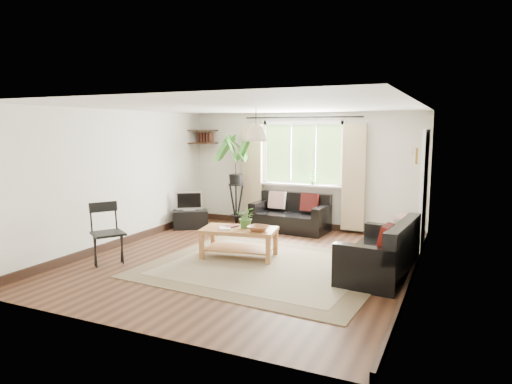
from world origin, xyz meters
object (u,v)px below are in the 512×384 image
at_px(palm_stand, 236,180).
at_px(folding_chair, 108,235).
at_px(sofa_back, 290,213).
at_px(sofa_right, 379,249).
at_px(coffee_table, 239,243).
at_px(tv_stand, 191,219).

xyz_separation_m(palm_stand, folding_chair, (-0.47, -3.36, -0.51)).
bearing_deg(sofa_back, palm_stand, -176.79).
bearing_deg(sofa_right, palm_stand, -117.84).
xyz_separation_m(sofa_back, palm_stand, (-1.22, 0.00, 0.62)).
relative_size(sofa_back, coffee_table, 1.30).
bearing_deg(sofa_right, tv_stand, -105.52).
xyz_separation_m(sofa_back, folding_chair, (-1.70, -3.35, 0.11)).
bearing_deg(tv_stand, sofa_back, -15.69).
xyz_separation_m(tv_stand, folding_chair, (0.28, -2.72, 0.28)).
bearing_deg(coffee_table, palm_stand, 118.11).
height_order(tv_stand, palm_stand, palm_stand).
bearing_deg(coffee_table, folding_chair, -144.11).
bearing_deg(palm_stand, folding_chair, -98.05).
xyz_separation_m(sofa_back, sofa_right, (2.15, -2.17, 0.02)).
height_order(sofa_back, tv_stand, sofa_back).
bearing_deg(palm_stand, tv_stand, -139.86).
xyz_separation_m(tv_stand, palm_stand, (0.75, 0.63, 0.79)).
distance_m(sofa_back, palm_stand, 1.37).
distance_m(sofa_back, folding_chair, 3.76).
xyz_separation_m(sofa_back, tv_stand, (-1.97, -0.63, -0.17)).
distance_m(sofa_right, coffee_table, 2.21).
xyz_separation_m(sofa_right, palm_stand, (-3.37, 2.17, 0.60)).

